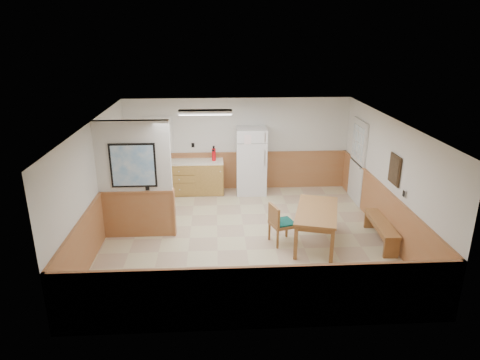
{
  "coord_description": "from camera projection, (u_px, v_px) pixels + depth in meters",
  "views": [
    {
      "loc": [
        -0.56,
        -8.2,
        4.18
      ],
      "look_at": [
        -0.08,
        0.4,
        1.14
      ],
      "focal_mm": 32.0,
      "sensor_mm": 36.0,
      "label": 1
    }
  ],
  "objects": [
    {
      "name": "back_wall",
      "position": [
        237.0,
        144.0,
        11.55
      ],
      "size": [
        6.0,
        0.02,
        2.5
      ],
      "primitive_type": "cube",
      "color": "silver",
      "rests_on": "ground"
    },
    {
      "name": "wainscot_right",
      "position": [
        384.0,
        212.0,
        9.13
      ],
      "size": [
        0.04,
        6.0,
        1.0
      ],
      "primitive_type": "cube",
      "color": "#9D683E",
      "rests_on": "ground"
    },
    {
      "name": "right_wall",
      "position": [
        389.0,
        179.0,
        8.88
      ],
      "size": [
        0.02,
        6.0,
        2.5
      ],
      "primitive_type": "cube",
      "color": "silver",
      "rests_on": "ground"
    },
    {
      "name": "ceiling",
      "position": [
        245.0,
        121.0,
        8.31
      ],
      "size": [
        6.0,
        6.0,
        0.02
      ],
      "primitive_type": "cube",
      "color": "white",
      "rests_on": "back_wall"
    },
    {
      "name": "kitchen_counter",
      "position": [
        193.0,
        177.0,
        11.45
      ],
      "size": [
        2.2,
        0.61,
        1.0
      ],
      "color": "#AC833D",
      "rests_on": "ground"
    },
    {
      "name": "fluorescent_fixture",
      "position": [
        205.0,
        112.0,
        9.51
      ],
      "size": [
        1.2,
        0.3,
        0.09
      ],
      "color": "silver",
      "rests_on": "ceiling"
    },
    {
      "name": "soap_bottle",
      "position": [
        149.0,
        158.0,
        11.19
      ],
      "size": [
        0.07,
        0.07,
        0.22
      ],
      "primitive_type": "cylinder",
      "rotation": [
        0.0,
        0.0,
        0.01
      ],
      "color": "#178124",
      "rests_on": "kitchen_counter"
    },
    {
      "name": "dining_chair",
      "position": [
        279.0,
        221.0,
        8.7
      ],
      "size": [
        0.74,
        0.61,
        0.85
      ],
      "rotation": [
        0.0,
        0.0,
        0.3
      ],
      "color": "#A36E3B",
      "rests_on": "ground"
    },
    {
      "name": "refrigerator",
      "position": [
        251.0,
        161.0,
        11.34
      ],
      "size": [
        0.8,
        0.73,
        1.78
      ],
      "rotation": [
        0.0,
        0.0,
        -0.03
      ],
      "color": "white",
      "rests_on": "ground"
    },
    {
      "name": "exterior_door",
      "position": [
        357.0,
        161.0,
        10.74
      ],
      "size": [
        0.07,
        1.02,
        2.15
      ],
      "color": "silver",
      "rests_on": "ground"
    },
    {
      "name": "wainscot_back",
      "position": [
        238.0,
        171.0,
        11.78
      ],
      "size": [
        6.0,
        0.04,
        1.0
      ],
      "primitive_type": "cube",
      "color": "#9D683E",
      "rests_on": "ground"
    },
    {
      "name": "kitchen_window",
      "position": [
        158.0,
        135.0,
        11.32
      ],
      "size": [
        0.8,
        0.04,
        1.0
      ],
      "color": "silver",
      "rests_on": "back_wall"
    },
    {
      "name": "left_wall",
      "position": [
        96.0,
        184.0,
        8.56
      ],
      "size": [
        0.02,
        6.0,
        2.5
      ],
      "primitive_type": "cube",
      "color": "silver",
      "rests_on": "ground"
    },
    {
      "name": "dining_bench",
      "position": [
        381.0,
        227.0,
        8.81
      ],
      "size": [
        0.39,
        1.46,
        0.45
      ],
      "rotation": [
        0.0,
        0.0,
        -0.06
      ],
      "color": "#A36E3B",
      "rests_on": "ground"
    },
    {
      "name": "fire_extinguisher",
      "position": [
        214.0,
        154.0,
        11.27
      ],
      "size": [
        0.13,
        0.13,
        0.4
      ],
      "rotation": [
        0.0,
        0.0,
        0.3
      ],
      "color": "red",
      "rests_on": "kitchen_counter"
    },
    {
      "name": "dining_table",
      "position": [
        317.0,
        214.0,
        8.64
      ],
      "size": [
        1.2,
        1.75,
        0.75
      ],
      "rotation": [
        0.0,
        0.0,
        -0.28
      ],
      "color": "#A36E3B",
      "rests_on": "ground"
    },
    {
      "name": "partition_wall",
      "position": [
        135.0,
        181.0,
        8.79
      ],
      "size": [
        1.5,
        0.2,
        2.5
      ],
      "color": "silver",
      "rests_on": "ground"
    },
    {
      "name": "ground",
      "position": [
        245.0,
        237.0,
        9.14
      ],
      "size": [
        6.0,
        6.0,
        0.0
      ],
      "primitive_type": "plane",
      "color": "#CABC91",
      "rests_on": "ground"
    },
    {
      "name": "wainscot_left",
      "position": [
        101.0,
        218.0,
        8.81
      ],
      "size": [
        0.04,
        6.0,
        1.0
      ],
      "primitive_type": "cube",
      "color": "#9D683E",
      "rests_on": "ground"
    },
    {
      "name": "wall_painting",
      "position": [
        395.0,
        170.0,
        8.5
      ],
      "size": [
        0.04,
        0.5,
        0.6
      ],
      "color": "#322314",
      "rests_on": "right_wall"
    }
  ]
}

